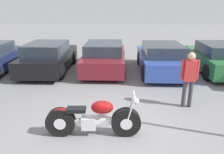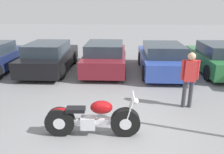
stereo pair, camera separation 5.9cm
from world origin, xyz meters
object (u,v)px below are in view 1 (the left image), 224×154
object	(u,v)px
parked_car_blue	(161,59)
parked_car_green	(218,58)
motorcycle	(93,119)
parked_car_maroon	(104,57)
person_standing	(189,75)
parked_car_black	(49,57)

from	to	relation	value
parked_car_blue	parked_car_green	xyz separation A→B (m)	(2.60, 0.19, 0.00)
motorcycle	parked_car_maroon	world-z (taller)	parked_car_maroon
person_standing	parked_car_black	bearing A→B (deg)	145.97
motorcycle	parked_car_maroon	distance (m)	5.42
parked_car_black	parked_car_maroon	size ratio (longest dim) A/B	1.00
parked_car_black	parked_car_green	distance (m)	7.81
parked_car_black	parked_car_green	bearing A→B (deg)	0.83
parked_car_blue	person_standing	xyz separation A→B (m)	(0.18, -3.56, 0.37)
motorcycle	parked_car_green	bearing A→B (deg)	46.60
motorcycle	parked_car_blue	world-z (taller)	parked_car_blue
motorcycle	parked_car_maroon	bearing A→B (deg)	91.16
parked_car_green	parked_car_maroon	bearing A→B (deg)	179.62
motorcycle	person_standing	bearing A→B (deg)	31.50
parked_car_black	person_standing	xyz separation A→B (m)	(5.38, -3.64, 0.37)
person_standing	motorcycle	bearing A→B (deg)	-148.50
parked_car_black	parked_car_maroon	world-z (taller)	same
parked_car_maroon	parked_car_blue	size ratio (longest dim) A/B	1.00
parked_car_maroon	person_standing	world-z (taller)	person_standing
parked_car_green	person_standing	xyz separation A→B (m)	(-2.42, -3.75, 0.37)
parked_car_black	person_standing	size ratio (longest dim) A/B	2.40
parked_car_black	person_standing	world-z (taller)	person_standing
parked_car_green	person_standing	distance (m)	4.48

